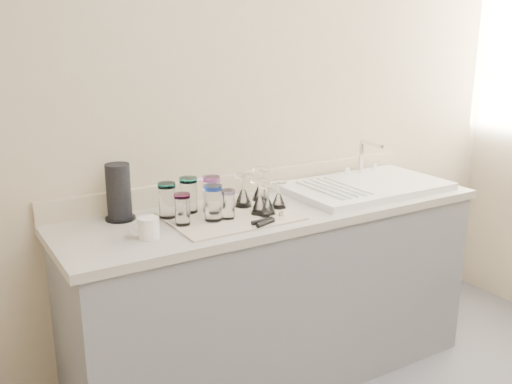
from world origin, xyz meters
TOP-DOWN VIEW (x-y plane):
  - counter_unit at (0.00, 1.20)m, footprint 2.06×0.62m
  - sink_unit at (0.55, 1.20)m, footprint 0.82×0.50m
  - dish_towel at (-0.27, 1.16)m, footprint 0.55×0.42m
  - tumbler_teal at (-0.51, 1.28)m, footprint 0.08×0.08m
  - tumbler_cyan at (-0.40, 1.30)m, footprint 0.08×0.08m
  - tumbler_purple at (-0.31, 1.26)m, footprint 0.08×0.08m
  - tumbler_magenta at (-0.50, 1.16)m, footprint 0.07×0.07m
  - tumbler_blue at (-0.36, 1.14)m, footprint 0.08×0.08m
  - tumbler_lavender at (-0.29, 1.13)m, footprint 0.06×0.06m
  - goblet_back_left at (-0.15, 1.25)m, footprint 0.08×0.08m
  - goblet_back_right at (-0.03, 1.30)m, footprint 0.09×0.09m
  - goblet_front_left at (-0.14, 1.12)m, footprint 0.09×0.09m
  - goblet_front_right at (-0.02, 1.15)m, footprint 0.07×0.07m
  - goblet_extra at (-0.13, 1.07)m, footprint 0.08×0.08m
  - can_opener at (-0.17, 0.99)m, footprint 0.16×0.07m
  - white_mug at (-0.67, 1.10)m, footprint 0.13×0.11m
  - paper_towel_roll at (-0.69, 1.38)m, footprint 0.13×0.13m

SIDE VIEW (x-z plane):
  - counter_unit at x=0.00m, z-range 0.00..0.90m
  - dish_towel at x=-0.27m, z-range 0.90..0.91m
  - can_opener at x=-0.17m, z-range 0.91..0.93m
  - sink_unit at x=0.55m, z-range 0.81..1.03m
  - white_mug at x=-0.67m, z-range 0.90..0.99m
  - goblet_front_right at x=-0.02m, z-range 0.89..1.01m
  - goblet_extra at x=-0.13m, z-range 0.89..1.02m
  - goblet_back_left at x=-0.15m, z-range 0.88..1.03m
  - goblet_front_left at x=-0.14m, z-range 0.88..1.04m
  - goblet_back_right at x=-0.03m, z-range 0.88..1.04m
  - tumbler_lavender at x=-0.29m, z-range 0.91..1.04m
  - tumbler_magenta at x=-0.50m, z-range 0.91..1.04m
  - tumbler_teal at x=-0.51m, z-range 0.91..1.06m
  - tumbler_blue at x=-0.36m, z-range 0.91..1.06m
  - tumbler_cyan at x=-0.40m, z-range 0.91..1.07m
  - tumbler_purple at x=-0.31m, z-range 0.91..1.07m
  - paper_towel_roll at x=-0.69m, z-range 0.90..1.14m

